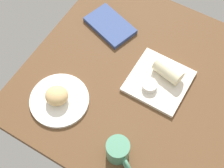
{
  "coord_description": "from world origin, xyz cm",
  "views": [
    {
      "loc": [
        -13.24,
        61.31,
        117.03
      ],
      "look_at": [
        17.48,
        9.18,
        7.0
      ],
      "focal_mm": 51.48,
      "sensor_mm": 36.0,
      "label": 1
    }
  ],
  "objects": [
    {
      "name": "dining_table",
      "position": [
        0.0,
        0.0,
        2.0
      ],
      "size": [
        110.0,
        90.0,
        4.0
      ],
      "primitive_type": "cube",
      "color": "brown",
      "rests_on": "ground"
    },
    {
      "name": "round_plate",
      "position": [
        32.13,
        24.65,
        4.7
      ],
      "size": [
        23.16,
        23.16,
        1.4
      ],
      "primitive_type": "cylinder",
      "color": "white",
      "rests_on": "dining_table"
    },
    {
      "name": "scone_pastry",
      "position": [
        32.55,
        24.87,
        8.49
      ],
      "size": [
        11.7,
        11.45,
        6.19
      ],
      "primitive_type": "ellipsoid",
      "rotation": [
        0.0,
        0.0,
        3.62
      ],
      "color": "#DFB778",
      "rests_on": "round_plate"
    },
    {
      "name": "square_plate",
      "position": [
        2.56,
        -2.54,
        4.8
      ],
      "size": [
        23.2,
        23.2,
        1.6
      ],
      "primitive_type": "cube",
      "rotation": [
        0.0,
        0.0,
        -0.01
      ],
      "color": "silver",
      "rests_on": "dining_table"
    },
    {
      "name": "sauce_cup",
      "position": [
        4.57,
        2.23,
        6.94
      ],
      "size": [
        5.98,
        5.98,
        2.49
      ],
      "color": "silver",
      "rests_on": "square_plate"
    },
    {
      "name": "breakfast_wrap",
      "position": [
        0.96,
        -6.36,
        8.7
      ],
      "size": [
        12.77,
        8.54,
        6.19
      ],
      "primitive_type": "cylinder",
      "rotation": [
        1.57,
        0.0,
        4.5
      ],
      "color": "beige",
      "rests_on": "square_plate"
    },
    {
      "name": "book_stack",
      "position": [
        33.88,
        -16.87,
        5.03
      ],
      "size": [
        24.35,
        19.24,
        2.05
      ],
      "color": "#33477F",
      "rests_on": "dining_table"
    },
    {
      "name": "coffee_mug",
      "position": [
        1.66,
        31.7,
        8.77
      ],
      "size": [
        12.25,
        9.28,
        9.33
      ],
      "color": "#4C8C6B",
      "rests_on": "dining_table"
    }
  ]
}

